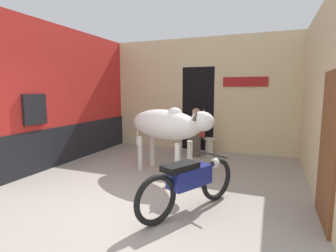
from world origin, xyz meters
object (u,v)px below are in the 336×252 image
Objects in this scene: shopkeeper_seated at (196,131)px; plastic_stool at (209,146)px; cow at (167,125)px; motorcycle_near at (189,181)px.

plastic_stool is (0.34, 0.19, -0.44)m from shopkeeper_seated.
cow is 1.69× the size of shopkeeper_seated.
plastic_stool is at bearing 77.08° from cow.
motorcycle_near is 3.36m from shopkeeper_seated.
shopkeeper_seated is 0.59m from plastic_stool.
shopkeeper_seated is (0.12, 1.80, -0.37)m from cow.
shopkeeper_seated is at bearing 104.19° from motorcycle_near.
shopkeeper_seated is 2.76× the size of plastic_stool.
cow is at bearing -102.92° from plastic_stool.
motorcycle_near is at bearing -82.06° from plastic_stool.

